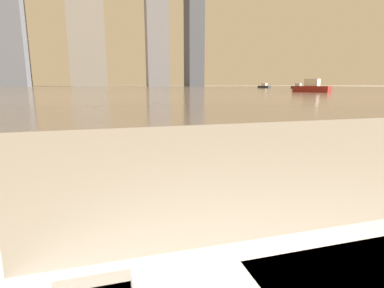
{
  "coord_description": "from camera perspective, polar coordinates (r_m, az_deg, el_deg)",
  "views": [
    {
      "loc": [
        -0.46,
        0.15,
        0.98
      ],
      "look_at": [
        0.11,
        2.1,
        0.58
      ],
      "focal_mm": 28.0,
      "sensor_mm": 36.0,
      "label": 1
    }
  ],
  "objects": [
    {
      "name": "skyline_tower_2",
      "position": [
        119.41,
        -19.43,
        19.76
      ],
      "size": [
        12.31,
        10.14,
        39.18
      ],
      "color": "gray",
      "rests_on": "ground_plane"
    },
    {
      "name": "harbor_boat_1",
      "position": [
        38.32,
        21.86,
        9.95
      ],
      "size": [
        3.35,
        4.22,
        1.54
      ],
      "color": "maroon",
      "rests_on": "harbor_water"
    },
    {
      "name": "skyline_tower_3",
      "position": [
        121.83,
        -6.79,
        22.37
      ],
      "size": [
        8.13,
        6.52,
        48.62
      ],
      "color": "slate",
      "rests_on": "ground_plane"
    },
    {
      "name": "harbor_boat_0",
      "position": [
        68.06,
        19.57,
        10.26
      ],
      "size": [
        2.04,
        3.06,
        1.09
      ],
      "color": "navy",
      "rests_on": "harbor_water"
    },
    {
      "name": "harbor_boat_4",
      "position": [
        71.61,
        13.6,
        10.63
      ],
      "size": [
        2.12,
        3.16,
        1.12
      ],
      "color": "#2D2D33",
      "rests_on": "harbor_water"
    },
    {
      "name": "harbor_water",
      "position": [
        61.86,
        -15.96,
        10.07
      ],
      "size": [
        180.0,
        110.0,
        0.01
      ],
      "color": "gray",
      "rests_on": "ground_plane"
    }
  ]
}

